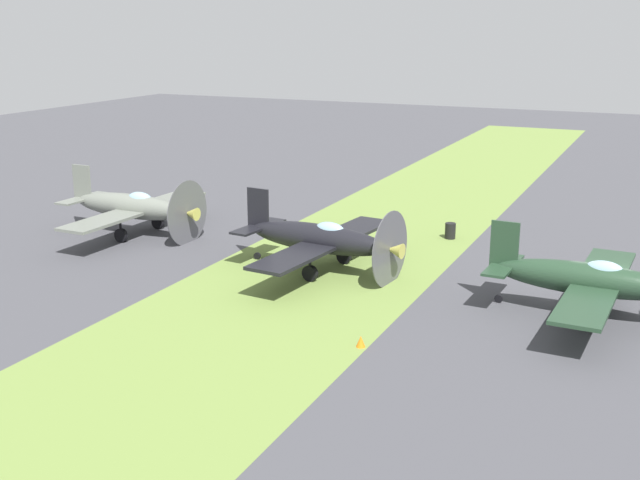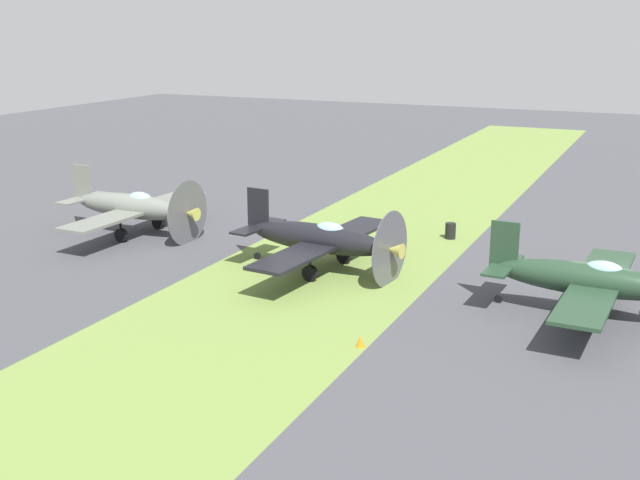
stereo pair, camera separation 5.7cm
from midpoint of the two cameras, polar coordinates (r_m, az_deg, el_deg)
The scene contains 7 objects.
ground_plane at distance 36.41m, azimuth 19.46°, elevation -4.50°, with size 160.00×160.00×0.00m, color #424247.
grass_verge at distance 39.45m, azimuth 0.44°, elevation -2.08°, with size 120.00×11.00×0.01m, color olive.
airplane_lead at distance 34.50m, azimuth 18.88°, elevation -2.73°, with size 10.74×8.51×3.83m.
airplane_wingman at distance 38.67m, azimuth 0.10°, elevation 0.10°, with size 11.07×8.78×3.93m.
airplane_trail at distance 46.67m, azimuth -13.22°, elevation 2.36°, with size 11.04×8.76×3.95m.
fuel_drum at distance 45.43m, azimuth 9.39°, elevation 0.65°, with size 0.60×0.60×0.90m, color black.
runway_marker_cone at distance 30.15m, azimuth 2.97°, elevation -7.29°, with size 0.36×0.36×0.44m, color orange.
Camera 2 is at (34.35, 2.43, 11.82)m, focal length 44.54 mm.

